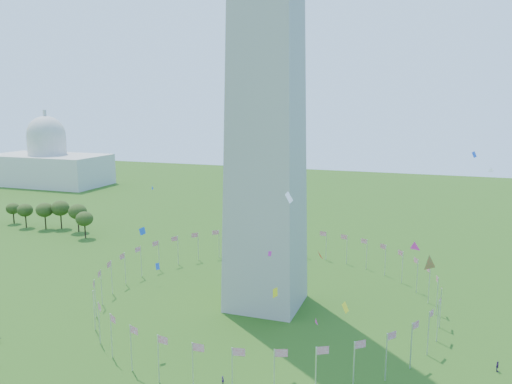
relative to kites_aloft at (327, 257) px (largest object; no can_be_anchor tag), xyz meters
The scene contains 4 objects.
flag_ring 35.64m from the kites_aloft, 128.38° to the left, with size 80.24×80.24×9.00m.
capitol_building 252.40m from the kites_aloft, 142.22° to the left, with size 70.00×35.00×46.00m, color beige, non-canonical shape.
kites_aloft is the anchor object (origin of this frame).
tree_line_west 140.96m from the kites_aloft, 152.10° to the left, with size 54.87×15.39×10.94m.
Camera 1 is at (35.68, -59.92, 48.63)m, focal length 35.00 mm.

